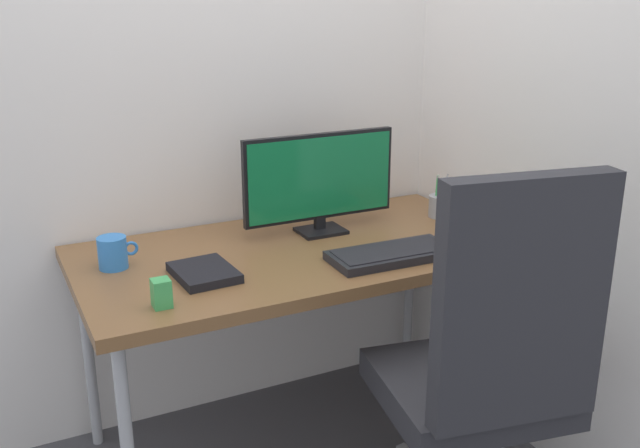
# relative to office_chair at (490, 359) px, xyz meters

# --- Properties ---
(ground_plane) EXTENTS (8.00, 8.00, 0.00)m
(ground_plane) POSITION_rel_office_chair_xyz_m (-0.27, 0.67, -0.60)
(ground_plane) COLOR #4C4C51
(wall_back) EXTENTS (2.54, 0.04, 2.80)m
(wall_back) POSITION_rel_office_chair_xyz_m (-0.27, 1.08, 0.80)
(wall_back) COLOR white
(wall_back) RESTS_ON ground_plane
(wall_side_right) EXTENTS (0.04, 1.85, 2.80)m
(wall_side_right) POSITION_rel_office_chair_xyz_m (0.49, 0.52, 0.80)
(wall_side_right) COLOR white
(wall_side_right) RESTS_ON ground_plane
(desk) EXTENTS (1.45, 0.76, 0.75)m
(desk) POSITION_rel_office_chair_xyz_m (-0.27, 0.67, 0.10)
(desk) COLOR brown
(desk) RESTS_ON ground_plane
(office_chair) EXTENTS (0.60, 0.62, 1.15)m
(office_chair) POSITION_rel_office_chair_xyz_m (0.00, 0.00, 0.00)
(office_chair) COLOR black
(office_chair) RESTS_ON ground_plane
(monitor) EXTENTS (0.56, 0.13, 0.35)m
(monitor) POSITION_rel_office_chair_xyz_m (-0.13, 0.79, 0.34)
(monitor) COLOR black
(monitor) RESTS_ON desk
(keyboard) EXTENTS (0.41, 0.19, 0.03)m
(keyboard) POSITION_rel_office_chair_xyz_m (-0.04, 0.45, 0.16)
(keyboard) COLOR black
(keyboard) RESTS_ON desk
(mouse) EXTENTS (0.07, 0.09, 0.04)m
(mouse) POSITION_rel_office_chair_xyz_m (0.34, 0.45, 0.17)
(mouse) COLOR slate
(mouse) RESTS_ON desk
(pen_holder) EXTENTS (0.09, 0.09, 0.16)m
(pen_holder) POSITION_rel_office_chair_xyz_m (0.36, 0.75, 0.19)
(pen_holder) COLOR #9EA0A5
(pen_holder) RESTS_ON desk
(notebook) EXTENTS (0.18, 0.22, 0.03)m
(notebook) POSITION_rel_office_chair_xyz_m (-0.62, 0.57, 0.16)
(notebook) COLOR black
(notebook) RESTS_ON desk
(coffee_mug) EXTENTS (0.12, 0.09, 0.10)m
(coffee_mug) POSITION_rel_office_chair_xyz_m (-0.85, 0.76, 0.20)
(coffee_mug) COLOR #337FD8
(coffee_mug) RESTS_ON desk
(desk_clamp_accessory) EXTENTS (0.05, 0.05, 0.08)m
(desk_clamp_accessory) POSITION_rel_office_chair_xyz_m (-0.79, 0.42, 0.19)
(desk_clamp_accessory) COLOR #3FAD59
(desk_clamp_accessory) RESTS_ON desk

